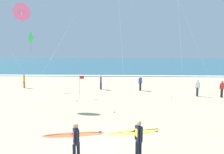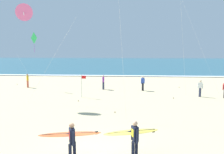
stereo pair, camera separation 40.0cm
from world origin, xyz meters
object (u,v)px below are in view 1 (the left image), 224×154
object	(u,v)px
kite_diamond_emerald_far	(30,40)
lifeguard_flag	(80,84)
bystander_purple_top	(101,82)
surfer_trailing	(137,135)
kite_delta_rose_near	(22,12)
bystander_white_top	(197,88)
surfer_lead	(75,138)
bystander_yellow_top	(24,81)
bystander_blue_top	(140,83)
bystander_red_top	(222,89)

from	to	relation	value
kite_diamond_emerald_far	lifeguard_flag	size ratio (longest dim) A/B	2.97
bystander_purple_top	surfer_trailing	bearing A→B (deg)	-79.81
surfer_trailing	kite_diamond_emerald_far	bearing A→B (deg)	123.31
surfer_trailing	kite_diamond_emerald_far	distance (m)	19.73
kite_delta_rose_near	lifeguard_flag	distance (m)	7.76
kite_diamond_emerald_far	bystander_white_top	bearing A→B (deg)	-10.39
surfer_trailing	kite_diamond_emerald_far	world-z (taller)	kite_diamond_emerald_far
surfer_lead	bystander_yellow_top	world-z (taller)	surfer_lead
bystander_white_top	lifeguard_flag	bearing A→B (deg)	-174.68
kite_diamond_emerald_far	bystander_purple_top	size ratio (longest dim) A/B	3.92
kite_diamond_emerald_far	lifeguard_flag	xyz separation A→B (m)	(6.12, -4.16, -4.16)
bystander_blue_top	bystander_white_top	distance (m)	5.86
surfer_trailing	bystander_red_top	world-z (taller)	surfer_trailing
bystander_white_top	bystander_blue_top	bearing A→B (deg)	151.96
kite_delta_rose_near	bystander_red_top	distance (m)	18.67
kite_diamond_emerald_far	bystander_yellow_top	world-z (taller)	kite_diamond_emerald_far
kite_delta_rose_near	lifeguard_flag	world-z (taller)	kite_delta_rose_near
surfer_lead	bystander_red_top	world-z (taller)	surfer_lead
surfer_trailing	lifeguard_flag	xyz separation A→B (m)	(-4.44, 11.91, 0.21)
surfer_trailing	bystander_red_top	bearing A→B (deg)	55.29
bystander_red_top	bystander_purple_top	size ratio (longest dim) A/B	1.00
kite_diamond_emerald_far	bystander_red_top	distance (m)	20.09
kite_diamond_emerald_far	bystander_red_top	xyz separation A→B (m)	(19.22, -3.57, -4.62)
surfer_trailing	bystander_yellow_top	world-z (taller)	surfer_trailing
kite_delta_rose_near	bystander_yellow_top	world-z (taller)	kite_delta_rose_near
bystander_blue_top	bystander_purple_top	xyz separation A→B (m)	(-4.29, 0.48, 0.00)
surfer_lead	surfer_trailing	xyz separation A→B (m)	(2.48, 0.41, 0.00)
kite_delta_rose_near	bystander_yellow_top	distance (m)	10.35
bystander_white_top	kite_diamond_emerald_far	bearing A→B (deg)	169.61
bystander_yellow_top	kite_diamond_emerald_far	bearing A→B (deg)	-32.34
kite_diamond_emerald_far	bystander_white_top	world-z (taller)	kite_diamond_emerald_far
surfer_trailing	bystander_yellow_top	size ratio (longest dim) A/B	1.57
surfer_lead	kite_delta_rose_near	bearing A→B (deg)	121.47
bystander_red_top	bystander_yellow_top	bearing A→B (deg)	168.02
bystander_blue_top	kite_delta_rose_near	bearing A→B (deg)	-148.11
bystander_red_top	bystander_blue_top	bearing A→B (deg)	156.33
surfer_trailing	bystander_blue_top	size ratio (longest dim) A/B	1.57
kite_delta_rose_near	bystander_purple_top	xyz separation A→B (m)	(5.65, 6.66, -6.58)
kite_diamond_emerald_far	bystander_purple_top	distance (m)	8.94
surfer_trailing	bystander_yellow_top	distance (m)	20.53
bystander_red_top	bystander_white_top	xyz separation A→B (m)	(-2.10, 0.43, 0.00)
lifeguard_flag	bystander_blue_top	bearing A→B (deg)	32.99
surfer_trailing	bystander_purple_top	distance (m)	16.44
kite_delta_rose_near	bystander_purple_top	world-z (taller)	kite_delta_rose_near
lifeguard_flag	surfer_trailing	bearing A→B (deg)	-69.54
bystander_purple_top	bystander_yellow_top	world-z (taller)	same
bystander_white_top	lifeguard_flag	size ratio (longest dim) A/B	0.76
bystander_blue_top	bystander_yellow_top	xyz separation A→B (m)	(-13.14, 1.14, 0.00)
kite_diamond_emerald_far	bystander_yellow_top	size ratio (longest dim) A/B	3.92
kite_delta_rose_near	bystander_red_top	size ratio (longest dim) A/B	5.10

